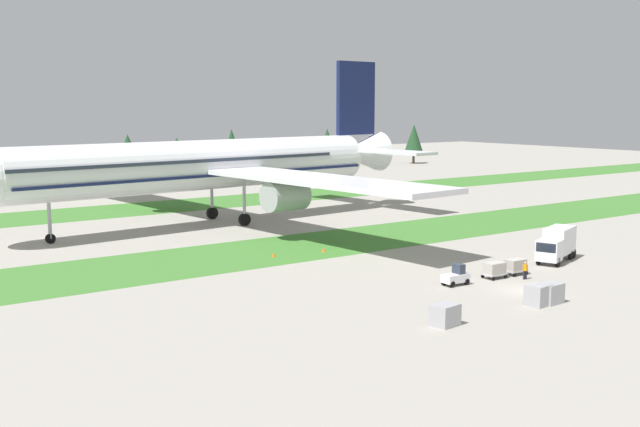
{
  "coord_description": "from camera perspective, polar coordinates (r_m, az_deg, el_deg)",
  "views": [
    {
      "loc": [
        -53.65,
        -43.45,
        16.66
      ],
      "look_at": [
        -2.62,
        27.94,
        4.0
      ],
      "focal_mm": 42.53,
      "sensor_mm": 36.0,
      "label": 1
    }
  ],
  "objects": [
    {
      "name": "catering_truck",
      "position": [
        84.81,
        17.37,
        -2.16
      ],
      "size": [
        7.32,
        4.52,
        3.58
      ],
      "rotation": [
        0.0,
        0.0,
        1.92
      ],
      "color": "silver",
      "rests_on": "ground"
    },
    {
      "name": "grass_strip_far",
      "position": [
        128.26,
        -10.52,
        0.61
      ],
      "size": [
        320.0,
        15.15,
        0.01
      ],
      "primitive_type": "cube",
      "color": "#3D752D",
      "rests_on": "ground"
    },
    {
      "name": "distant_tree_line",
      "position": [
        168.13,
        -16.81,
        4.4
      ],
      "size": [
        188.96,
        10.08,
        12.07
      ],
      "color": "#4C3823",
      "rests_on": "ground"
    },
    {
      "name": "uld_container_2",
      "position": [
        66.2,
        16.12,
        -5.91
      ],
      "size": [
        2.15,
        1.79,
        1.76
      ],
      "primitive_type": "cube",
      "rotation": [
        0.0,
        0.0,
        0.1
      ],
      "color": "#A3A3A8",
      "rests_on": "ground"
    },
    {
      "name": "grass_strip_near",
      "position": [
        92.11,
        0.74,
        -2.21
      ],
      "size": [
        320.0,
        15.15,
        0.01
      ],
      "primitive_type": "cube",
      "color": "#3D752D",
      "rests_on": "ground"
    },
    {
      "name": "cargo_dolly_second",
      "position": [
        77.29,
        14.48,
        -3.81
      ],
      "size": [
        2.26,
        1.58,
        1.55
      ],
      "rotation": [
        0.0,
        0.0,
        1.53
      ],
      "color": "#A3A3A8",
      "rests_on": "ground"
    },
    {
      "name": "cargo_dolly_lead",
      "position": [
        75.2,
        12.99,
        -4.09
      ],
      "size": [
        2.26,
        1.58,
        1.55
      ],
      "rotation": [
        0.0,
        0.0,
        1.53
      ],
      "color": "#A3A3A8",
      "rests_on": "ground"
    },
    {
      "name": "baggage_tug",
      "position": [
        71.74,
        10.2,
        -4.68
      ],
      "size": [
        2.65,
        1.4,
        1.97
      ],
      "rotation": [
        0.0,
        0.0,
        1.53
      ],
      "color": "silver",
      "rests_on": "ground"
    },
    {
      "name": "ground_plane",
      "position": [
        71.02,
        15.07,
        -5.65
      ],
      "size": [
        400.0,
        400.0,
        0.0
      ],
      "primitive_type": "plane",
      "color": "gray"
    },
    {
      "name": "uld_container_1",
      "position": [
        67.2,
        16.91,
        -5.75
      ],
      "size": [
        2.08,
        1.7,
        1.72
      ],
      "primitive_type": "cube",
      "rotation": [
        0.0,
        0.0,
        0.05
      ],
      "color": "#A3A3A8",
      "rests_on": "ground"
    },
    {
      "name": "uld_container_0",
      "position": [
        58.74,
        9.39,
        -7.53
      ],
      "size": [
        2.19,
        1.85,
        1.67
      ],
      "primitive_type": "cube",
      "rotation": [
        0.0,
        0.0,
        0.13
      ],
      "color": "#A3A3A8",
      "rests_on": "ground"
    },
    {
      "name": "airliner",
      "position": [
        106.64,
        -8.07,
        3.69
      ],
      "size": [
        65.37,
        80.61,
        23.46
      ],
      "rotation": [
        0.0,
        0.0,
        1.66
      ],
      "color": "white",
      "rests_on": "ground"
    },
    {
      "name": "taxiway_marker_0",
      "position": [
        83.73,
        -3.51,
        -3.09
      ],
      "size": [
        0.44,
        0.44,
        0.57
      ],
      "primitive_type": "cone",
      "color": "orange",
      "rests_on": "ground"
    },
    {
      "name": "taxiway_marker_1",
      "position": [
        86.4,
        0.27,
        -2.73
      ],
      "size": [
        0.44,
        0.44,
        0.52
      ],
      "primitive_type": "cone",
      "color": "orange",
      "rests_on": "ground"
    },
    {
      "name": "ground_crew_marshaller",
      "position": [
        75.45,
        15.18,
        -4.1
      ],
      "size": [
        0.54,
        0.36,
        1.74
      ],
      "rotation": [
        0.0,
        0.0,
        2.85
      ],
      "color": "black",
      "rests_on": "ground"
    }
  ]
}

